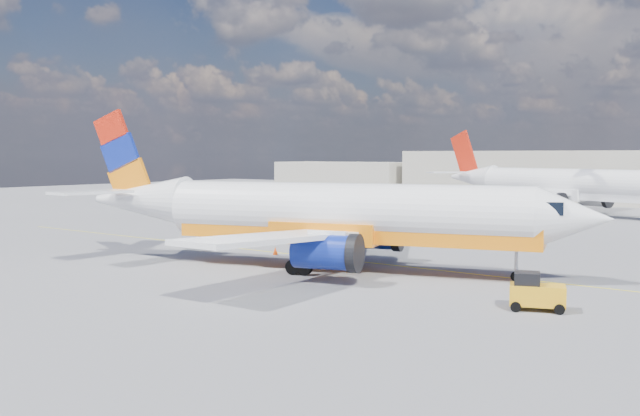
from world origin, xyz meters
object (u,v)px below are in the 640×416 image
Objects in this scene: main_jet at (329,215)px; gse_tug at (536,292)px; traffic_cone at (275,251)px; second_jet at (561,185)px.

gse_tug is at bearing -29.91° from main_jet.
second_jet is at bearing 84.49° from traffic_cone.
traffic_cone is (-4.73, -48.98, -3.31)m from second_jet.
traffic_cone is (-7.03, 2.92, -3.27)m from main_jet.
main_jet reaches higher than gse_tug.
gse_tug reaches higher than traffic_cone.
main_jet is 8.28m from traffic_cone.
traffic_cone is at bearing 142.32° from gse_tug.
gse_tug is 4.52× the size of traffic_cone.
gse_tug is (14.99, -3.68, -2.72)m from main_jet.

